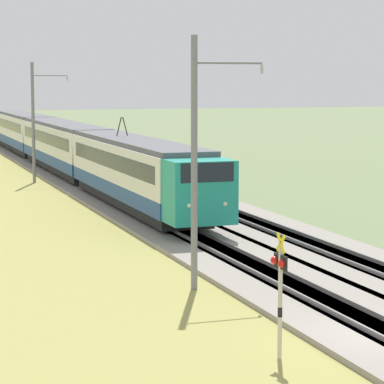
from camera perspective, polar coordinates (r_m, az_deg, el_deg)
ballast_main at (r=72.35m, az=-8.53°, el=1.41°), size 240.00×4.40×0.30m
ballast_adjacent at (r=73.17m, az=-5.42°, el=1.52°), size 240.00×4.40×0.30m
track_main at (r=72.35m, az=-8.53°, el=1.42°), size 240.00×1.57×0.45m
track_adjacent at (r=73.17m, az=-5.42°, el=1.53°), size 240.00×1.57×0.45m
passenger_train at (r=69.03m, az=-8.09°, el=3.01°), size 63.81×2.96×5.08m
crossing_signal_near at (r=22.89m, az=5.53°, el=-5.82°), size 0.70×0.23×3.34m
catenary_mast_near at (r=30.09m, az=0.24°, el=1.92°), size 0.22×2.56×8.59m
catenary_mast_mid at (r=63.08m, az=-9.88°, el=4.37°), size 0.22×2.56×8.35m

